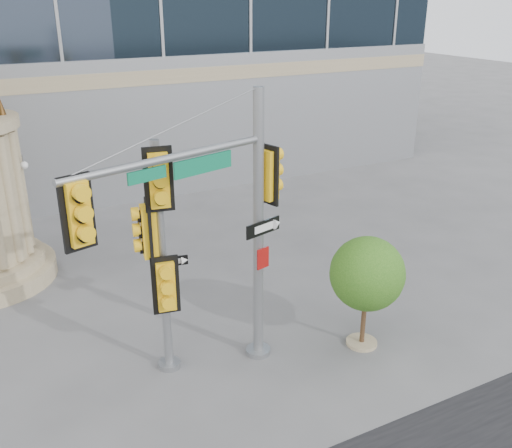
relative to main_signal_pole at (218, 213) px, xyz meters
name	(u,v)px	position (x,y,z in m)	size (l,w,h in m)	color
ground	(296,384)	(1.33, -1.18, -4.08)	(120.00, 120.00, 0.00)	#545456
main_signal_pole	(218,213)	(0.00, 0.00, 0.00)	(4.99, 1.78, 6.58)	slate
secondary_signal_pole	(159,245)	(-1.10, 0.71, -0.79)	(0.97, 0.82, 5.59)	slate
street_tree	(368,276)	(3.73, -0.55, -2.14)	(1.89, 1.85, 2.95)	tan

